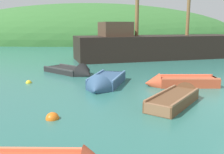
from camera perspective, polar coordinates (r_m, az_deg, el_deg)
shore_hill at (r=42.75m, az=-4.71°, el=7.92°), size 51.74×19.84×12.46m
sailing_ship at (r=21.68m, az=10.35°, el=6.13°), size 16.75×6.79×12.89m
rowboat_near_dock at (r=11.86m, az=14.76°, el=-1.33°), size 3.31×1.07×0.90m
rowboat_portside at (r=9.44m, az=14.69°, el=-4.75°), size 2.79×3.19×0.92m
rowboat_outer_left at (r=14.53m, az=-8.70°, el=1.01°), size 3.26×3.20×1.19m
rowboat_far at (r=11.37m, az=-1.77°, el=-1.49°), size 2.11×3.47×1.15m
buoy_yellow at (r=12.75m, az=-18.30°, el=-1.31°), size 0.29×0.29×0.29m
buoy_orange at (r=7.78m, az=-13.30°, el=-9.20°), size 0.40×0.40×0.40m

